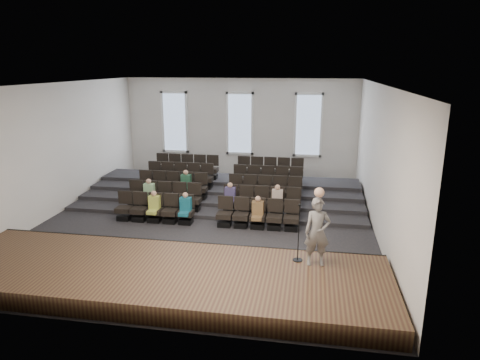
# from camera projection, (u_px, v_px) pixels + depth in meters

# --- Properties ---
(ground) EXTENTS (14.00, 14.00, 0.00)m
(ground) POSITION_uv_depth(u_px,v_px,m) (209.00, 219.00, 16.17)
(ground) COLOR black
(ground) RESTS_ON ground
(ceiling) EXTENTS (12.00, 14.00, 0.02)m
(ceiling) POSITION_uv_depth(u_px,v_px,m) (206.00, 84.00, 14.86)
(ceiling) COLOR white
(ceiling) RESTS_ON ground
(wall_back) EXTENTS (12.00, 0.04, 5.00)m
(wall_back) POSITION_uv_depth(u_px,v_px,m) (240.00, 127.00, 22.20)
(wall_back) COLOR silver
(wall_back) RESTS_ON ground
(wall_front) EXTENTS (12.00, 0.04, 5.00)m
(wall_front) POSITION_uv_depth(u_px,v_px,m) (127.00, 222.00, 8.84)
(wall_front) COLOR silver
(wall_front) RESTS_ON ground
(wall_left) EXTENTS (0.04, 14.00, 5.00)m
(wall_left) POSITION_uv_depth(u_px,v_px,m) (56.00, 149.00, 16.49)
(wall_left) COLOR silver
(wall_left) RESTS_ON ground
(wall_right) EXTENTS (0.04, 14.00, 5.00)m
(wall_right) POSITION_uv_depth(u_px,v_px,m) (380.00, 160.00, 14.55)
(wall_right) COLOR silver
(wall_right) RESTS_ON ground
(stage) EXTENTS (11.80, 3.60, 0.50)m
(stage) POSITION_uv_depth(u_px,v_px,m) (163.00, 277.00, 11.25)
(stage) COLOR #4D3921
(stage) RESTS_ON ground
(stage_lip) EXTENTS (11.80, 0.06, 0.52)m
(stage_lip) POSITION_uv_depth(u_px,v_px,m) (183.00, 249.00, 12.94)
(stage_lip) COLOR black
(stage_lip) RESTS_ON ground
(risers) EXTENTS (11.80, 4.80, 0.60)m
(risers) POSITION_uv_depth(u_px,v_px,m) (226.00, 191.00, 19.14)
(risers) COLOR black
(risers) RESTS_ON ground
(seating_rows) EXTENTS (6.80, 4.70, 1.67)m
(seating_rows) POSITION_uv_depth(u_px,v_px,m) (218.00, 190.00, 17.46)
(seating_rows) COLOR black
(seating_rows) RESTS_ON ground
(windows) EXTENTS (8.44, 0.10, 3.24)m
(windows) POSITION_uv_depth(u_px,v_px,m) (240.00, 124.00, 22.08)
(windows) COLOR white
(windows) RESTS_ON wall_back
(audience) EXTENTS (5.45, 2.64, 1.10)m
(audience) POSITION_uv_depth(u_px,v_px,m) (205.00, 198.00, 16.14)
(audience) COLOR #A8B448
(audience) RESTS_ON seating_rows
(speaker) EXTENTS (0.72, 0.51, 1.84)m
(speaker) POSITION_uv_depth(u_px,v_px,m) (317.00, 232.00, 11.17)
(speaker) COLOR #615F5C
(speaker) RESTS_ON stage
(mic_stand) EXTENTS (0.27, 0.27, 1.62)m
(mic_stand) POSITION_uv_depth(u_px,v_px,m) (298.00, 244.00, 11.51)
(mic_stand) COLOR black
(mic_stand) RESTS_ON stage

